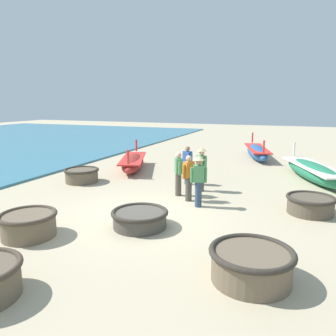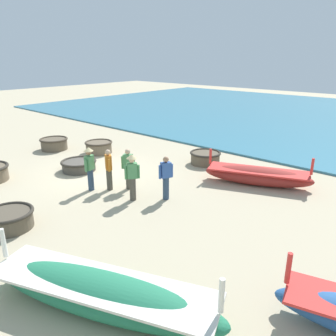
{
  "view_description": "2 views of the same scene",
  "coord_description": "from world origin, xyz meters",
  "px_view_note": "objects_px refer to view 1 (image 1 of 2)",
  "views": [
    {
      "loc": [
        4.1,
        -8.27,
        3.33
      ],
      "look_at": [
        -0.53,
        3.49,
        0.76
      ],
      "focal_mm": 35.0,
      "sensor_mm": 36.0,
      "label": 1
    },
    {
      "loc": [
        7.97,
        11.27,
        4.8
      ],
      "look_at": [
        -0.55,
        3.73,
        0.91
      ],
      "focal_mm": 35.0,
      "sensor_mm": 36.0,
      "label": 2
    }
  ],
  "objects_px": {
    "long_boat_green_hull": "(313,171)",
    "fisherman_standing_right": "(187,164)",
    "coracle_upturned": "(82,175)",
    "long_boat_ochre_hull": "(257,152)",
    "long_boat_red_hull": "(133,162)",
    "coracle_beside_post": "(28,224)",
    "coracle_front_right": "(310,204)",
    "fisherman_standing_left": "(178,173)",
    "fisherman_crouching": "(189,177)",
    "fisherman_by_coracle": "(199,178)",
    "coracle_far_left": "(251,264)",
    "coracle_weathered": "(140,218)",
    "fisherman_with_hat": "(202,166)"
  },
  "relations": [
    {
      "from": "long_boat_green_hull",
      "to": "fisherman_standing_right",
      "type": "height_order",
      "value": "fisherman_standing_right"
    },
    {
      "from": "coracle_upturned",
      "to": "fisherman_standing_right",
      "type": "bearing_deg",
      "value": 17.2
    },
    {
      "from": "coracle_upturned",
      "to": "long_boat_green_hull",
      "type": "distance_m",
      "value": 9.88
    },
    {
      "from": "long_boat_ochre_hull",
      "to": "long_boat_red_hull",
      "type": "xyz_separation_m",
      "value": [
        -5.33,
        -5.72,
        -0.01
      ]
    },
    {
      "from": "coracle_beside_post",
      "to": "long_boat_green_hull",
      "type": "height_order",
      "value": "long_boat_green_hull"
    },
    {
      "from": "coracle_upturned",
      "to": "coracle_front_right",
      "type": "height_order",
      "value": "coracle_upturned"
    },
    {
      "from": "coracle_front_right",
      "to": "long_boat_green_hull",
      "type": "xyz_separation_m",
      "value": [
        0.24,
        4.69,
        0.09
      ]
    },
    {
      "from": "long_boat_red_hull",
      "to": "long_boat_green_hull",
      "type": "bearing_deg",
      "value": 5.92
    },
    {
      "from": "long_boat_red_hull",
      "to": "fisherman_standing_right",
      "type": "xyz_separation_m",
      "value": [
        3.41,
        -1.77,
        0.47
      ]
    },
    {
      "from": "long_boat_green_hull",
      "to": "long_boat_red_hull",
      "type": "bearing_deg",
      "value": -174.08
    },
    {
      "from": "long_boat_green_hull",
      "to": "fisherman_standing_left",
      "type": "bearing_deg",
      "value": -136.89
    },
    {
      "from": "long_boat_ochre_hull",
      "to": "fisherman_standing_right",
      "type": "bearing_deg",
      "value": -104.33
    },
    {
      "from": "long_boat_ochre_hull",
      "to": "long_boat_green_hull",
      "type": "height_order",
      "value": "long_boat_green_hull"
    },
    {
      "from": "coracle_upturned",
      "to": "fisherman_crouching",
      "type": "xyz_separation_m",
      "value": [
        4.99,
        -0.87,
        0.53
      ]
    },
    {
      "from": "coracle_beside_post",
      "to": "long_boat_red_hull",
      "type": "xyz_separation_m",
      "value": [
        -1.38,
        8.29,
        0.04
      ]
    },
    {
      "from": "coracle_beside_post",
      "to": "coracle_front_right",
      "type": "relative_size",
      "value": 0.99
    },
    {
      "from": "long_boat_red_hull",
      "to": "fisherman_by_coracle",
      "type": "bearing_deg",
      "value": -43.57
    },
    {
      "from": "coracle_upturned",
      "to": "fisherman_by_coracle",
      "type": "relative_size",
      "value": 0.87
    },
    {
      "from": "long_boat_ochre_hull",
      "to": "coracle_upturned",
      "type": "bearing_deg",
      "value": -124.92
    },
    {
      "from": "coracle_upturned",
      "to": "coracle_far_left",
      "type": "relative_size",
      "value": 0.9
    },
    {
      "from": "fisherman_standing_right",
      "to": "long_boat_red_hull",
      "type": "bearing_deg",
      "value": 152.63
    },
    {
      "from": "coracle_beside_post",
      "to": "fisherman_crouching",
      "type": "relative_size",
      "value": 0.9
    },
    {
      "from": "long_boat_ochre_hull",
      "to": "coracle_weathered",
      "type": "bearing_deg",
      "value": -97.52
    },
    {
      "from": "coracle_beside_post",
      "to": "fisherman_by_coracle",
      "type": "height_order",
      "value": "fisherman_by_coracle"
    },
    {
      "from": "fisherman_standing_left",
      "to": "fisherman_by_coracle",
      "type": "distance_m",
      "value": 1.43
    },
    {
      "from": "fisherman_standing_right",
      "to": "fisherman_by_coracle",
      "type": "bearing_deg",
      "value": -64.87
    },
    {
      "from": "fisherman_standing_right",
      "to": "fisherman_by_coracle",
      "type": "relative_size",
      "value": 0.94
    },
    {
      "from": "long_boat_red_hull",
      "to": "fisherman_standing_right",
      "type": "bearing_deg",
      "value": -27.37
    },
    {
      "from": "fisherman_standing_left",
      "to": "fisherman_crouching",
      "type": "bearing_deg",
      "value": -41.56
    },
    {
      "from": "coracle_front_right",
      "to": "fisherman_by_coracle",
      "type": "height_order",
      "value": "fisherman_by_coracle"
    },
    {
      "from": "long_boat_red_hull",
      "to": "coracle_upturned",
      "type": "bearing_deg",
      "value": -104.85
    },
    {
      "from": "coracle_weathered",
      "to": "coracle_front_right",
      "type": "xyz_separation_m",
      "value": [
        4.32,
        2.86,
        0.04
      ]
    },
    {
      "from": "long_boat_red_hull",
      "to": "fisherman_crouching",
      "type": "distance_m",
      "value": 5.76
    },
    {
      "from": "fisherman_crouching",
      "to": "fisherman_standing_right",
      "type": "distance_m",
      "value": 2.31
    },
    {
      "from": "coracle_weathered",
      "to": "fisherman_standing_right",
      "type": "relative_size",
      "value": 0.99
    },
    {
      "from": "long_boat_green_hull",
      "to": "fisherman_standing_right",
      "type": "relative_size",
      "value": 3.29
    },
    {
      "from": "coracle_beside_post",
      "to": "fisherman_crouching",
      "type": "height_order",
      "value": "fisherman_crouching"
    },
    {
      "from": "coracle_beside_post",
      "to": "fisherman_with_hat",
      "type": "xyz_separation_m",
      "value": [
        2.86,
        5.7,
        0.63
      ]
    },
    {
      "from": "fisherman_with_hat",
      "to": "coracle_front_right",
      "type": "bearing_deg",
      "value": -18.35
    },
    {
      "from": "coracle_beside_post",
      "to": "fisherman_with_hat",
      "type": "relative_size",
      "value": 0.85
    },
    {
      "from": "coracle_front_right",
      "to": "fisherman_with_hat",
      "type": "bearing_deg",
      "value": 161.65
    },
    {
      "from": "coracle_beside_post",
      "to": "fisherman_standing_right",
      "type": "bearing_deg",
      "value": 72.69
    },
    {
      "from": "long_boat_ochre_hull",
      "to": "long_boat_green_hull",
      "type": "relative_size",
      "value": 0.95
    },
    {
      "from": "long_boat_red_hull",
      "to": "coracle_front_right",
      "type": "bearing_deg",
      "value": -25.58
    },
    {
      "from": "long_boat_red_hull",
      "to": "fisherman_crouching",
      "type": "bearing_deg",
      "value": -43.37
    },
    {
      "from": "coracle_upturned",
      "to": "fisherman_with_hat",
      "type": "xyz_separation_m",
      "value": [
        5.05,
        0.49,
        0.65
      ]
    },
    {
      "from": "coracle_upturned",
      "to": "long_boat_red_hull",
      "type": "relative_size",
      "value": 0.34
    },
    {
      "from": "coracle_front_right",
      "to": "fisherman_with_hat",
      "type": "height_order",
      "value": "fisherman_with_hat"
    },
    {
      "from": "coracle_beside_post",
      "to": "fisherman_crouching",
      "type": "distance_m",
      "value": 5.19
    },
    {
      "from": "coracle_weathered",
      "to": "fisherman_standing_right",
      "type": "bearing_deg",
      "value": 93.2
    }
  ]
}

